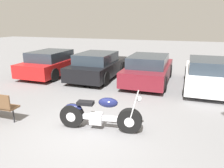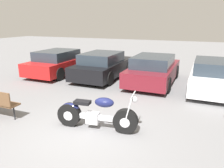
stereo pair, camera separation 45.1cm
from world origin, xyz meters
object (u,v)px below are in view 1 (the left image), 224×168
(parked_car_black, at_px, (98,66))
(parked_car_maroon, at_px, (149,69))
(motorcycle, at_px, (99,115))
(parked_car_red, at_px, (53,63))
(parked_car_white, at_px, (209,74))

(parked_car_black, height_order, parked_car_maroon, same)
(motorcycle, xyz_separation_m, parked_car_red, (-4.82, 5.06, 0.22))
(motorcycle, xyz_separation_m, parked_car_white, (3.03, 5.03, 0.22))
(parked_car_red, bearing_deg, parked_car_maroon, 1.34)
(motorcycle, height_order, parked_car_maroon, parked_car_maroon)
(parked_car_maroon, distance_m, parked_car_white, 2.62)
(motorcycle, height_order, parked_car_black, parked_car_black)
(parked_car_red, relative_size, parked_car_black, 1.00)
(parked_car_red, bearing_deg, parked_car_black, 3.00)
(parked_car_red, height_order, parked_car_black, same)
(parked_car_black, xyz_separation_m, parked_car_maroon, (2.62, -0.02, 0.00))
(parked_car_black, relative_size, parked_car_white, 1.00)
(motorcycle, relative_size, parked_car_red, 0.53)
(motorcycle, distance_m, parked_car_maroon, 5.20)
(motorcycle, relative_size, parked_car_white, 0.53)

